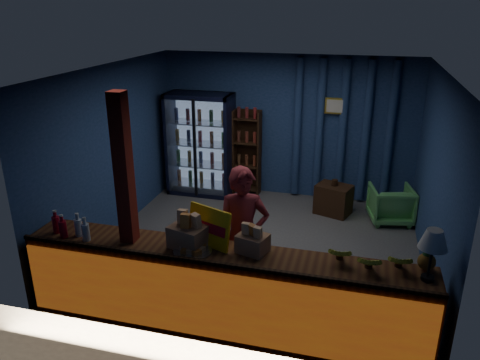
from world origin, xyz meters
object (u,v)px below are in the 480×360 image
at_px(shopkeeper, 243,236).
at_px(green_chair, 391,204).
at_px(table_lamp, 433,241).
at_px(pastry_tray, 193,250).

height_order(shopkeeper, green_chair, shopkeeper).
distance_m(green_chair, table_lamp, 3.49).
bearing_deg(table_lamp, shopkeeper, 163.14).
bearing_deg(shopkeeper, green_chair, 40.41).
height_order(pastry_tray, table_lamp, table_lamp).
height_order(green_chair, pastry_tray, pastry_tray).
height_order(shopkeeper, pastry_tray, shopkeeper).
xyz_separation_m(shopkeeper, table_lamp, (1.96, -0.59, 0.52)).
height_order(shopkeeper, table_lamp, shopkeeper).
relative_size(green_chair, table_lamp, 1.28).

